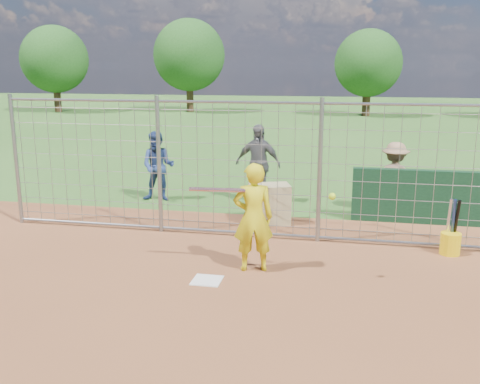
% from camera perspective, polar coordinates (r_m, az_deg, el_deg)
% --- Properties ---
extents(ground, '(100.00, 100.00, 0.00)m').
position_cam_1_polar(ground, '(8.27, -3.18, -8.95)').
color(ground, '#2D591E').
rests_on(ground, ground).
extents(home_plate, '(0.43, 0.43, 0.02)m').
position_cam_1_polar(home_plate, '(8.09, -3.54, -9.40)').
color(home_plate, silver).
rests_on(home_plate, ground).
extents(dugout_wall, '(2.60, 0.20, 1.10)m').
position_cam_1_polar(dugout_wall, '(11.39, 18.41, -0.48)').
color(dugout_wall, '#11381E').
rests_on(dugout_wall, ground).
extents(batter, '(0.71, 0.56, 1.71)m').
position_cam_1_polar(batter, '(8.22, 1.42, -2.74)').
color(batter, '#D2C512').
rests_on(batter, ground).
extents(bystander_a, '(0.85, 0.69, 1.65)m').
position_cam_1_polar(bystander_a, '(12.73, -8.73, 2.72)').
color(bystander_a, navy).
rests_on(bystander_a, ground).
extents(bystander_b, '(1.14, 0.62, 1.84)m').
position_cam_1_polar(bystander_b, '(12.37, 1.91, 3.02)').
color(bystander_b, '#515256').
rests_on(bystander_b, ground).
extents(bystander_c, '(1.07, 0.70, 1.56)m').
position_cam_1_polar(bystander_c, '(11.89, 16.13, 1.40)').
color(bystander_c, '#977052').
rests_on(bystander_c, ground).
extents(equipment_bin, '(0.93, 0.77, 0.80)m').
position_cam_1_polar(equipment_bin, '(10.85, 3.15, -1.27)').
color(equipment_bin, '#C9BA7D').
rests_on(equipment_bin, ground).
extents(equipment_in_play, '(2.20, 0.24, 0.10)m').
position_cam_1_polar(equipment_in_play, '(7.95, 0.42, 0.08)').
color(equipment_in_play, silver).
rests_on(equipment_in_play, ground).
extents(bucket_with_bats, '(0.34, 0.35, 0.97)m').
position_cam_1_polar(bucket_with_bats, '(9.76, 21.54, -4.83)').
color(bucket_with_bats, yellow).
rests_on(bucket_with_bats, ground).
extents(backstop_fence, '(9.08, 0.08, 2.60)m').
position_cam_1_polar(backstop_fence, '(9.78, -0.32, 2.29)').
color(backstop_fence, gray).
rests_on(backstop_fence, ground).
extents(tree_line, '(44.66, 6.72, 6.48)m').
position_cam_1_polar(tree_line, '(35.55, 13.76, 13.88)').
color(tree_line, '#3F2B19').
rests_on(tree_line, ground).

